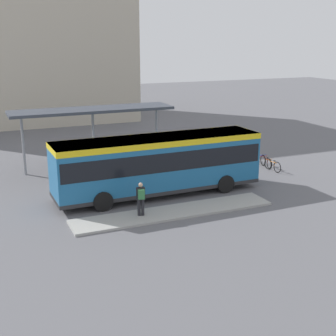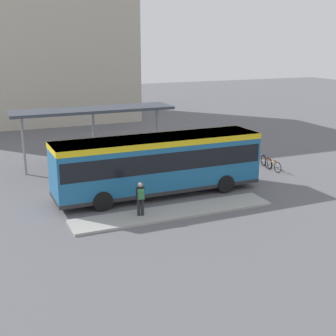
% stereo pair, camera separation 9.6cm
% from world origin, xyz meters
% --- Properties ---
extents(ground_plane, '(120.00, 120.00, 0.00)m').
position_xyz_m(ground_plane, '(0.00, 0.00, 0.00)').
color(ground_plane, '#5B5B60').
extents(curb_island, '(9.98, 1.80, 0.12)m').
position_xyz_m(curb_island, '(-0.39, -2.92, 0.06)').
color(curb_island, '#9E9E99').
rests_on(curb_island, ground_plane).
extents(city_bus, '(11.15, 2.77, 3.14)m').
position_xyz_m(city_bus, '(0.01, 0.00, 1.84)').
color(city_bus, '#1E6093').
rests_on(city_bus, ground_plane).
extents(pedestrian_waiting, '(0.42, 0.46, 1.60)m').
position_xyz_m(pedestrian_waiting, '(-2.05, -2.87, 1.04)').
color(pedestrian_waiting, '#232328').
rests_on(pedestrian_waiting, curb_island).
extents(bicycle_orange, '(0.48, 1.65, 0.71)m').
position_xyz_m(bicycle_orange, '(8.39, 1.44, 0.36)').
color(bicycle_orange, black).
rests_on(bicycle_orange, ground_plane).
extents(bicycle_red, '(0.48, 1.62, 0.71)m').
position_xyz_m(bicycle_red, '(8.52, 2.32, 0.35)').
color(bicycle_red, black).
rests_on(bicycle_red, ground_plane).
extents(bicycle_blue, '(0.48, 1.77, 0.77)m').
position_xyz_m(bicycle_blue, '(8.63, 3.20, 0.38)').
color(bicycle_blue, black).
rests_on(bicycle_blue, ground_plane).
extents(bicycle_green, '(0.48, 1.77, 0.76)m').
position_xyz_m(bicycle_green, '(8.37, 4.08, 0.38)').
color(bicycle_green, black).
rests_on(bicycle_green, ground_plane).
extents(station_shelter, '(10.27, 2.51, 3.85)m').
position_xyz_m(station_shelter, '(-1.74, 6.78, 3.65)').
color(station_shelter, '#383D47').
rests_on(station_shelter, ground_plane).
extents(potted_planter_near_shelter, '(0.89, 0.89, 1.26)m').
position_xyz_m(potted_planter_near_shelter, '(0.64, 4.39, 0.65)').
color(potted_planter_near_shelter, slate).
rests_on(potted_planter_near_shelter, ground_plane).
extents(station_building, '(20.51, 12.41, 16.91)m').
position_xyz_m(station_building, '(-3.24, 28.05, 8.45)').
color(station_building, '#BCB29E').
rests_on(station_building, ground_plane).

